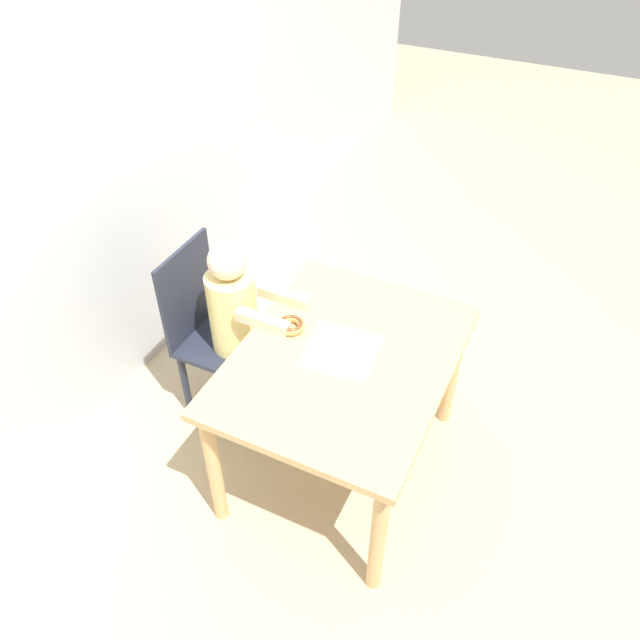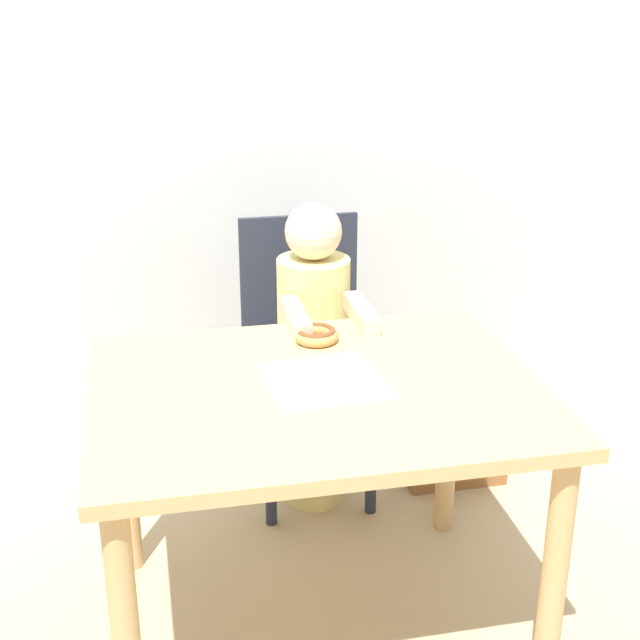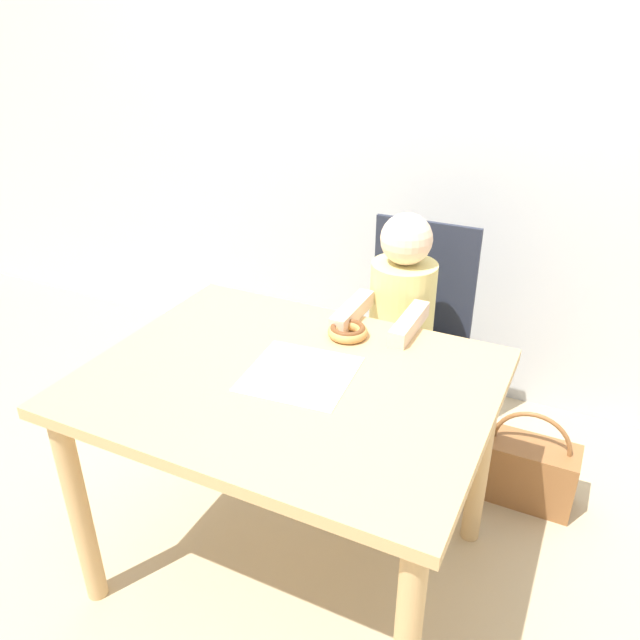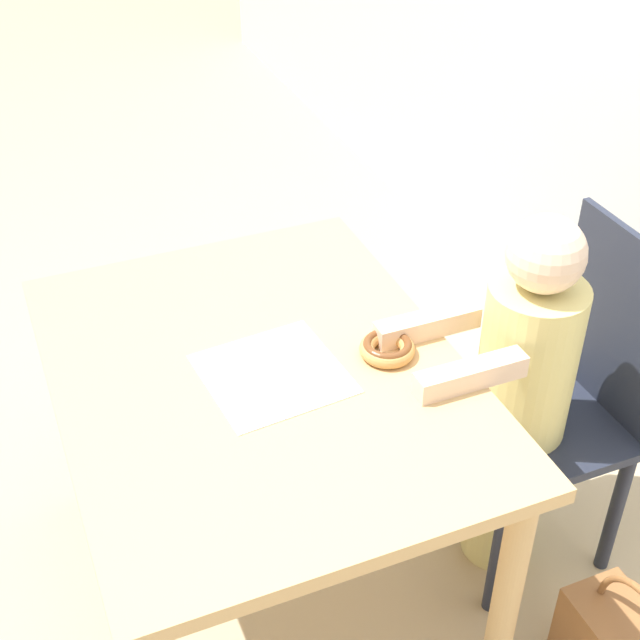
% 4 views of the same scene
% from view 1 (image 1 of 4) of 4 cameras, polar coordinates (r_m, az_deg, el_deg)
% --- Properties ---
extents(ground_plane, '(12.00, 12.00, 0.00)m').
position_cam_1_polar(ground_plane, '(3.05, 1.90, -12.85)').
color(ground_plane, tan).
extents(wall_back, '(8.00, 0.05, 2.50)m').
position_cam_1_polar(wall_back, '(2.84, -22.21, 12.74)').
color(wall_back, silver).
rests_on(wall_back, ground_plane).
extents(dining_table, '(1.08, 0.84, 0.70)m').
position_cam_1_polar(dining_table, '(2.59, 2.19, -4.92)').
color(dining_table, tan).
rests_on(dining_table, ground_plane).
extents(chair, '(0.39, 0.41, 0.90)m').
position_cam_1_polar(chair, '(3.03, -9.57, -1.14)').
color(chair, '#232838').
rests_on(chair, ground_plane).
extents(child_figure, '(0.24, 0.45, 1.00)m').
position_cam_1_polar(child_figure, '(2.93, -7.64, -1.05)').
color(child_figure, '#E0D17F').
rests_on(child_figure, ground_plane).
extents(donut, '(0.12, 0.12, 0.04)m').
position_cam_1_polar(donut, '(2.63, -2.71, -0.47)').
color(donut, tan).
rests_on(donut, dining_table).
extents(napkin, '(0.30, 0.30, 0.00)m').
position_cam_1_polar(napkin, '(2.54, 1.97, -2.82)').
color(napkin, white).
rests_on(napkin, dining_table).
extents(handbag, '(0.34, 0.16, 0.37)m').
position_cam_1_polar(handbag, '(3.51, -3.27, -0.79)').
color(handbag, brown).
rests_on(handbag, ground_plane).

